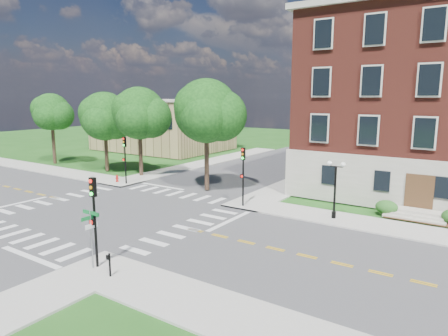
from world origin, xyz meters
The scene contains 19 objects.
ground centered at (0.00, 0.00, 0.00)m, with size 160.00×160.00×0.00m, color #1A4D15.
road_ew centered at (0.00, 0.00, 0.01)m, with size 90.00×12.00×0.01m, color #3D3D3F.
road_ns centered at (0.00, 0.00, 0.01)m, with size 12.00×90.00×0.01m, color #3D3D3F.
sidewalk_ne centered at (15.38, 15.38, 0.06)m, with size 34.00×34.00×0.12m.
sidewalk_nw centered at (-15.38, 15.38, 0.06)m, with size 34.00×34.00×0.12m.
crosswalk_east centered at (7.20, 0.00, 0.00)m, with size 2.20×10.20×0.02m, color silver, non-canonical shape.
stop_bar_east centered at (8.80, 3.00, 0.00)m, with size 0.40×5.50×0.00m, color silver.
secondary_building centered at (-22.00, 30.00, 4.28)m, with size 20.40×15.40×8.30m.
tree_a centered at (-24.08, 10.84, 6.92)m, with size 4.80×4.80×9.24m.
tree_b centered at (-13.88, 11.02, 6.63)m, with size 5.71×5.71×9.38m.
tree_c centered at (-8.55, 11.39, 7.09)m, with size 5.81×5.81×9.89m.
tree_d centered at (1.87, 9.75, 7.60)m, with size 5.98×5.98×10.49m.
traffic_signal_se centered at (7.41, -7.68, 3.19)m, with size 0.33×0.37×4.80m.
traffic_signal_ne centered at (7.67, 6.78, 3.19)m, with size 0.37×0.43×4.80m.
traffic_signal_nw centered at (-6.71, 7.38, 3.19)m, with size 0.34×0.37×4.80m.
twin_lamp_west centered at (14.98, 7.61, 2.52)m, with size 1.36×0.36×4.23m.
street_sign_pole centered at (7.38, -7.91, 2.31)m, with size 1.10×1.10×3.10m.
push_button_post centered at (8.89, -8.10, 0.80)m, with size 0.14×0.21×1.20m.
fire_hydrant centered at (-8.09, 7.41, 0.46)m, with size 0.35×0.35×0.75m.
Camera 1 is at (23.94, -20.44, 8.98)m, focal length 32.00 mm.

